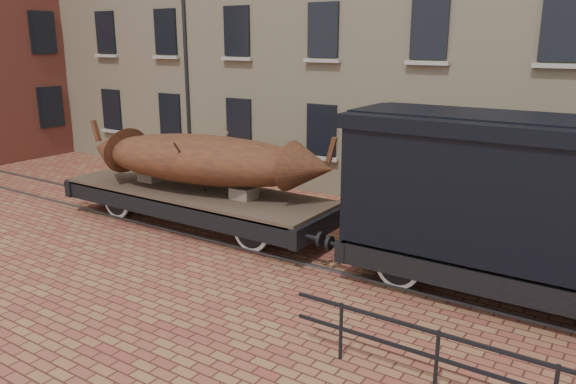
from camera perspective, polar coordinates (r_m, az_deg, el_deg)
The scene contains 5 objects.
ground at distance 14.01m, azimuth 1.90°, elevation -6.11°, with size 90.00×90.00×0.00m, color brown.
rail_track at distance 13.99m, azimuth 1.90°, elevation -6.00°, with size 30.00×1.52×0.06m.
flatcar_wagon at distance 15.86m, azimuth -9.40°, elevation -0.48°, with size 9.14×2.48×1.38m.
iron_boat at distance 15.36m, azimuth -8.58°, elevation 3.32°, with size 7.53×3.17×1.77m.
goods_van at distance 11.67m, azimuth 21.77°, elevation 0.38°, with size 7.16×2.61×3.70m.
Camera 1 is at (6.83, -11.13, 5.08)m, focal length 35.00 mm.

